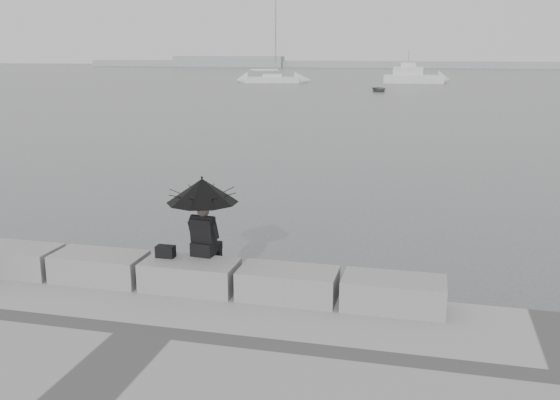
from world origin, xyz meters
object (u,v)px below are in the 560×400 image
(sailboat_left, at_px, (272,79))
(motor_cruiser, at_px, (414,77))
(seated_person, at_px, (202,198))
(dinghy, at_px, (379,89))

(sailboat_left, bearing_deg, motor_cruiser, -1.26)
(seated_person, distance_m, dinghy, 60.59)
(dinghy, bearing_deg, sailboat_left, 115.32)
(seated_person, bearing_deg, motor_cruiser, 94.96)
(seated_person, bearing_deg, sailboat_left, 109.17)
(motor_cruiser, distance_m, dinghy, 18.76)
(dinghy, bearing_deg, motor_cruiser, 59.26)
(sailboat_left, relative_size, motor_cruiser, 1.59)
(seated_person, distance_m, motor_cruiser, 79.02)
(sailboat_left, height_order, motor_cruiser, sailboat_left)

